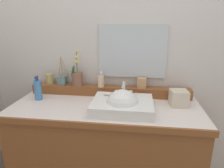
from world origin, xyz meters
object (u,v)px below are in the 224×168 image
at_px(soap_bar, 108,94).
at_px(potted_plant, 77,77).
at_px(reed_diffuser, 62,80).
at_px(tissue_box, 179,98).
at_px(sink_basin, 122,106).
at_px(tumbler_cup, 50,79).
at_px(soap_dispenser, 101,81).
at_px(trinket_box, 142,83).
at_px(lotion_bottle, 38,90).

height_order(soap_bar, potted_plant, potted_plant).
height_order(reed_diffuser, tissue_box, reed_diffuser).
bearing_deg(sink_basin, tumbler_cup, 155.01).
bearing_deg(reed_diffuser, soap_bar, -24.65).
bearing_deg(reed_diffuser, sink_basin, -28.83).
xyz_separation_m(soap_dispenser, trinket_box, (0.36, 0.02, -0.01)).
relative_size(tumbler_cup, trinket_box, 1.05).
distance_m(soap_bar, tissue_box, 0.56).
distance_m(sink_basin, soap_dispenser, 0.38).
distance_m(reed_diffuser, lotion_bottle, 0.24).
xyz_separation_m(sink_basin, lotion_bottle, (-0.73, 0.13, 0.05)).
bearing_deg(lotion_bottle, tissue_box, 0.98).
distance_m(soap_bar, lotion_bottle, 0.61).
relative_size(potted_plant, reed_diffuser, 1.22).
bearing_deg(soap_bar, lotion_bottle, 177.92).
bearing_deg(tissue_box, reed_diffuser, 170.62).
relative_size(tumbler_cup, lotion_bottle, 0.45).
bearing_deg(sink_basin, reed_diffuser, 151.17).
bearing_deg(potted_plant, reed_diffuser, 172.09).
height_order(soap_bar, soap_dispenser, soap_dispenser).
height_order(sink_basin, reed_diffuser, reed_diffuser).
bearing_deg(soap_bar, tissue_box, 4.29).
bearing_deg(tissue_box, sink_basin, -160.69).
bearing_deg(potted_plant, lotion_bottle, -150.83).
distance_m(soap_bar, potted_plant, 0.37).
relative_size(reed_diffuser, trinket_box, 2.96).
xyz_separation_m(tumbler_cup, tissue_box, (1.14, -0.18, -0.07)).
bearing_deg(sink_basin, lotion_bottle, 169.71).
bearing_deg(tumbler_cup, trinket_box, -0.67).
distance_m(soap_bar, trinket_box, 0.34).
distance_m(sink_basin, trinket_box, 0.36).
relative_size(reed_diffuser, lotion_bottle, 1.26).
relative_size(potted_plant, lotion_bottle, 1.53).
bearing_deg(tissue_box, potted_plant, 170.36).
bearing_deg(tumbler_cup, reed_diffuser, -4.41).
bearing_deg(trinket_box, tissue_box, -25.79).
height_order(potted_plant, reed_diffuser, potted_plant).
relative_size(potted_plant, tumbler_cup, 3.45).
height_order(sink_basin, tumbler_cup, sink_basin).
xyz_separation_m(potted_plant, lotion_bottle, (-0.30, -0.17, -0.07)).
bearing_deg(potted_plant, tumbler_cup, 173.67).
height_order(lotion_bottle, tissue_box, lotion_bottle).
bearing_deg(tissue_box, tumbler_cup, 171.16).
xyz_separation_m(sink_basin, potted_plant, (-0.43, 0.30, 0.12)).
distance_m(potted_plant, tissue_box, 0.88).
relative_size(soap_dispenser, reed_diffuser, 0.53).
bearing_deg(reed_diffuser, lotion_bottle, -128.14).
bearing_deg(soap_dispenser, tumbler_cup, 176.19).
relative_size(trinket_box, tissue_box, 0.67).
height_order(potted_plant, lotion_bottle, potted_plant).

